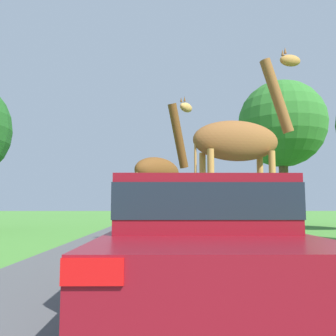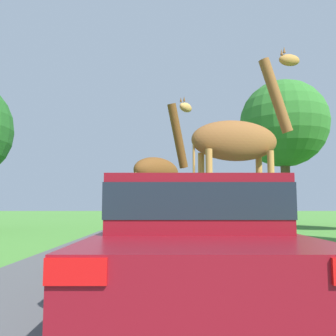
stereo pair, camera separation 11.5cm
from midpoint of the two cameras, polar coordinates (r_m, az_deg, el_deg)
road at (r=29.19m, az=-0.45°, el=-8.38°), size 6.43×120.00×0.00m
giraffe_near_road at (r=10.08m, az=-1.47°, el=-0.57°), size 1.96×2.23×4.60m
giraffe_companion at (r=8.71m, az=11.15°, el=3.75°), size 2.90×1.13×5.17m
car_lead_maroon at (r=4.37m, az=4.13°, el=-11.26°), size 1.99×4.57×1.50m
car_queue_right at (r=15.19m, az=0.88°, el=-7.73°), size 1.90×4.21×1.41m
car_queue_left at (r=20.48m, az=5.51°, el=-7.25°), size 1.84×4.60×1.42m
car_far_ahead at (r=25.29m, az=2.53°, el=-7.11°), size 1.84×4.01×1.32m
tree_far_right at (r=23.27m, az=17.67°, el=6.67°), size 5.37×5.37×8.92m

